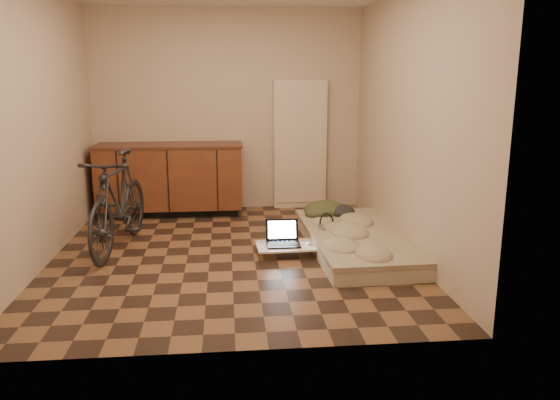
{
  "coord_description": "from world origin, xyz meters",
  "views": [
    {
      "loc": [
        -0.03,
        -5.26,
        1.75
      ],
      "look_at": [
        0.49,
        -0.02,
        0.55
      ],
      "focal_mm": 35.0,
      "sensor_mm": 36.0,
      "label": 1
    }
  ],
  "objects": [
    {
      "name": "room_shell",
      "position": [
        0.0,
        0.0,
        1.3
      ],
      "size": [
        3.5,
        4.0,
        2.6
      ],
      "color": "brown",
      "rests_on": "ground"
    },
    {
      "name": "clothing_pile",
      "position": [
        1.15,
        0.85,
        0.28
      ],
      "size": [
        0.54,
        0.45,
        0.21
      ],
      "primitive_type": null,
      "rotation": [
        0.0,
        0.0,
        0.03
      ],
      "color": "#373C23",
      "rests_on": "futon"
    },
    {
      "name": "headphones",
      "position": [
        1.01,
        0.22,
        0.25
      ],
      "size": [
        0.29,
        0.29,
        0.15
      ],
      "primitive_type": null,
      "rotation": [
        0.0,
        0.0,
        0.57
      ],
      "color": "black",
      "rests_on": "futon"
    },
    {
      "name": "mouse",
      "position": [
        0.77,
        -0.09,
        0.12
      ],
      "size": [
        0.07,
        0.1,
        0.03
      ],
      "primitive_type": "ellipsoid",
      "rotation": [
        0.0,
        0.0,
        -0.16
      ],
      "color": "white",
      "rests_on": "lap_desk"
    },
    {
      "name": "cabinets",
      "position": [
        -0.75,
        1.7,
        0.47
      ],
      "size": [
        1.84,
        0.62,
        0.91
      ],
      "color": "black",
      "rests_on": "ground"
    },
    {
      "name": "lap_desk",
      "position": [
        0.56,
        -0.08,
        0.09
      ],
      "size": [
        0.63,
        0.42,
        0.1
      ],
      "rotation": [
        0.0,
        0.0,
        0.03
      ],
      "color": "brown",
      "rests_on": "ground"
    },
    {
      "name": "bicycle",
      "position": [
        -1.13,
        0.26,
        0.55
      ],
      "size": [
        0.73,
        1.76,
        1.11
      ],
      "primitive_type": "imported",
      "rotation": [
        0.0,
        0.0,
        -0.14
      ],
      "color": "black",
      "rests_on": "ground"
    },
    {
      "name": "laptop",
      "position": [
        0.51,
        -0.04,
        0.15
      ],
      "size": [
        0.33,
        0.3,
        0.23
      ],
      "rotation": [
        0.0,
        0.0,
        -0.0
      ],
      "color": "black",
      "rests_on": "lap_desk"
    },
    {
      "name": "appliance_panel",
      "position": [
        0.95,
        1.94,
        0.85
      ],
      "size": [
        0.7,
        0.1,
        1.7
      ],
      "primitive_type": "cube",
      "color": "beige",
      "rests_on": "ground"
    },
    {
      "name": "futon",
      "position": [
        1.3,
        0.04,
        0.09
      ],
      "size": [
        1.04,
        2.09,
        0.18
      ],
      "rotation": [
        0.0,
        0.0,
        0.03
      ],
      "color": "beige",
      "rests_on": "ground"
    }
  ]
}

